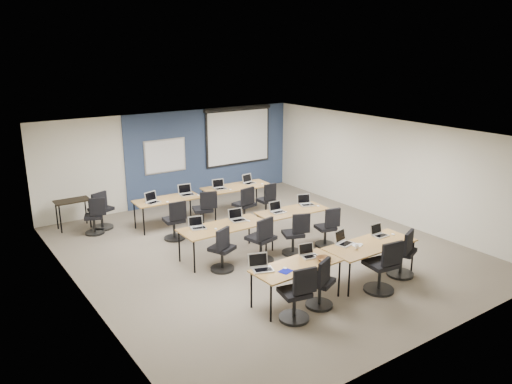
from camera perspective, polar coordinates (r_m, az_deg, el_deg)
floor at (r=11.50m, az=0.75°, el=-6.62°), size 8.00×9.00×0.02m
ceiling at (r=10.74m, az=0.80°, el=6.77°), size 8.00×9.00×0.02m
wall_back at (r=14.83m, az=-9.39°, el=3.88°), size 8.00×0.04×2.70m
wall_front at (r=8.04m, az=19.90°, el=-7.61°), size 8.00×0.04×2.70m
wall_left at (r=9.42m, az=-19.51°, el=-4.06°), size 0.04×9.00×2.70m
wall_right at (r=13.68m, az=14.56°, el=2.54°), size 0.04×9.00×2.70m
blue_accent_panel at (r=15.36m, az=-5.13°, el=4.47°), size 5.50×0.04×2.70m
whiteboard at (r=14.62m, az=-10.34°, el=4.06°), size 1.28×0.03×0.98m
projector_screen at (r=15.69m, az=-2.03°, el=6.76°), size 2.40×0.10×1.82m
training_table_front_left at (r=9.04m, az=4.66°, el=-8.59°), size 1.68×0.70×0.73m
training_table_front_right at (r=10.17m, az=12.94°, el=-6.01°), size 1.92×0.80×0.73m
training_table_mid_left at (r=10.89m, az=-3.76°, el=-4.10°), size 1.93×0.80×0.73m
training_table_mid_right at (r=11.91m, az=4.17°, el=-2.33°), size 1.73×0.72×0.73m
training_table_back_left at (r=12.98m, az=-10.07°, el=-0.98°), size 1.70×0.71×0.73m
training_table_back_right at (r=13.92m, az=-2.19°, el=0.48°), size 1.93×0.80×0.73m
laptop_0 at (r=8.80m, az=0.58°, el=-8.43°), size 0.36×0.30×0.27m
mouse_0 at (r=8.85m, az=3.34°, el=-8.67°), size 0.07×0.10×0.03m
task_chair_0 at (r=8.58m, az=4.70°, el=-12.01°), size 0.53×0.53×1.01m
laptop_1 at (r=9.36m, az=6.03°, el=-6.99°), size 0.30×0.26×0.23m
mouse_1 at (r=9.36m, az=6.80°, el=-7.34°), size 0.09×0.11×0.04m
task_chair_1 at (r=9.02m, az=7.41°, el=-10.71°), size 0.53×0.50×0.98m
laptop_2 at (r=10.04m, az=9.94°, el=-5.48°), size 0.34×0.29×0.26m
mouse_2 at (r=10.06m, az=11.92°, el=-5.87°), size 0.09×0.11×0.04m
task_chair_2 at (r=9.76m, az=14.27°, el=-8.68°), size 0.58×0.58×1.05m
laptop_3 at (r=10.60m, az=13.88°, el=-4.56°), size 0.31×0.26×0.23m
mouse_3 at (r=10.73m, az=15.41°, el=-4.69°), size 0.07×0.10×0.03m
task_chair_3 at (r=10.50m, az=16.44°, el=-7.11°), size 0.58×0.55×1.03m
laptop_4 at (r=10.79m, az=-6.72°, el=-3.80°), size 0.32×0.27×0.24m
mouse_4 at (r=10.70m, az=-4.63°, el=-4.21°), size 0.08×0.10×0.03m
task_chair_4 at (r=10.34m, az=-3.87°, el=-6.94°), size 0.54×0.50×0.98m
laptop_5 at (r=11.19m, az=-2.14°, el=-2.94°), size 0.33×0.28×0.25m
mouse_5 at (r=11.13m, az=-0.86°, el=-3.32°), size 0.08×0.11×0.04m
task_chair_5 at (r=10.68m, az=0.66°, el=-5.92°), size 0.58×0.58×1.05m
laptop_6 at (r=11.74m, az=2.44°, el=-2.02°), size 0.32×0.27×0.25m
mouse_6 at (r=11.70m, az=3.11°, el=-2.35°), size 0.08×0.11×0.03m
task_chair_6 at (r=11.16m, az=4.49°, el=-5.18°), size 0.52×0.49×0.97m
laptop_7 at (r=12.32m, az=5.73°, el=-1.19°), size 0.34×0.29×0.26m
mouse_7 at (r=12.26m, az=7.11°, el=-1.59°), size 0.08×0.10×0.03m
task_chair_7 at (r=11.68m, az=8.14°, el=-4.37°), size 0.46×0.46×0.95m
laptop_8 at (r=12.71m, az=-11.78°, el=-0.90°), size 0.35×0.29×0.26m
mouse_8 at (r=12.67m, az=-10.10°, el=-1.11°), size 0.09×0.11×0.04m
task_chair_8 at (r=12.10m, az=-9.23°, el=-3.59°), size 0.51×0.51×0.99m
laptop_9 at (r=13.23m, az=-7.97°, el=-0.03°), size 0.36×0.31×0.27m
mouse_9 at (r=13.12m, az=-6.66°, el=-0.36°), size 0.06×0.10×0.03m
task_chair_9 at (r=12.73m, az=-5.91°, el=-2.41°), size 0.54×0.53×1.01m
laptop_10 at (r=13.69m, az=-4.16°, el=0.63°), size 0.33×0.28×0.25m
mouse_10 at (r=13.56m, az=-2.96°, el=0.27°), size 0.08×0.10×0.03m
task_chair_10 at (r=13.01m, az=-1.25°, el=-1.88°), size 0.54×0.54×1.02m
laptop_11 at (r=14.21m, az=-0.84°, el=1.25°), size 0.34×0.29×0.25m
mouse_11 at (r=14.11m, az=0.72°, el=0.93°), size 0.06×0.09×0.03m
task_chair_11 at (r=13.60m, az=1.28°, el=-1.22°), size 0.46×0.46×0.95m
blue_mousepad at (r=8.76m, az=3.40°, el=-9.02°), size 0.27×0.24×0.01m
snack_bowl at (r=9.22m, az=7.71°, el=-7.56°), size 0.36×0.36×0.08m
snack_plate at (r=10.01m, az=11.44°, el=-5.98°), size 0.20×0.20×0.01m
coffee_cup at (r=9.83m, az=11.47°, el=-6.16°), size 0.09×0.09×0.07m
utility_table at (r=13.45m, az=-20.26°, el=-1.30°), size 0.85×0.47×0.75m
spare_chair_a at (r=13.22m, az=-17.27°, el=-2.35°), size 0.57×0.54×1.02m
spare_chair_b at (r=12.92m, az=-17.91°, el=-2.96°), size 0.49×0.47×0.96m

